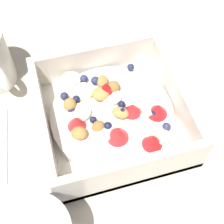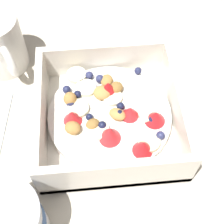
{
  "view_description": "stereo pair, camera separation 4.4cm",
  "coord_description": "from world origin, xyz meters",
  "px_view_note": "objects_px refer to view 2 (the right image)",
  "views": [
    {
      "loc": [
        0.05,
        0.23,
        0.4
      ],
      "look_at": [
        -0.02,
        -0.01,
        0.03
      ],
      "focal_mm": 51.14,
      "sensor_mm": 36.0,
      "label": 1
    },
    {
      "loc": [
        0.0,
        0.23,
        0.4
      ],
      "look_at": [
        -0.02,
        -0.01,
        0.03
      ],
      "focal_mm": 51.14,
      "sensor_mm": 36.0,
      "label": 2
    }
  ],
  "objects_px": {
    "fruit_bowl": "(112,115)",
    "yogurt_cup": "(11,224)",
    "spoon": "(217,109)",
    "coffee_mug": "(0,44)"
  },
  "relations": [
    {
      "from": "fruit_bowl",
      "to": "yogurt_cup",
      "type": "distance_m",
      "value": 0.19
    },
    {
      "from": "spoon",
      "to": "yogurt_cup",
      "type": "height_order",
      "value": "yogurt_cup"
    },
    {
      "from": "fruit_bowl",
      "to": "yogurt_cup",
      "type": "bearing_deg",
      "value": 48.91
    },
    {
      "from": "coffee_mug",
      "to": "yogurt_cup",
      "type": "bearing_deg",
      "value": 97.66
    },
    {
      "from": "coffee_mug",
      "to": "spoon",
      "type": "bearing_deg",
      "value": 158.78
    },
    {
      "from": "fruit_bowl",
      "to": "coffee_mug",
      "type": "height_order",
      "value": "coffee_mug"
    },
    {
      "from": "fruit_bowl",
      "to": "coffee_mug",
      "type": "xyz_separation_m",
      "value": [
        0.16,
        -0.13,
        0.02
      ]
    },
    {
      "from": "fruit_bowl",
      "to": "yogurt_cup",
      "type": "xyz_separation_m",
      "value": [
        0.12,
        0.14,
        0.02
      ]
    },
    {
      "from": "fruit_bowl",
      "to": "spoon",
      "type": "bearing_deg",
      "value": -177.34
    },
    {
      "from": "yogurt_cup",
      "to": "coffee_mug",
      "type": "bearing_deg",
      "value": -82.34
    }
  ]
}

